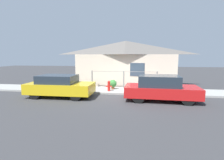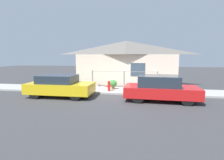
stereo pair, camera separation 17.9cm
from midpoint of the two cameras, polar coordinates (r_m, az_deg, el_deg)
name	(u,v)px [view 2 (the right image)]	position (r m, az deg, el deg)	size (l,w,h in m)	color
ground_plane	(121,95)	(11.11, 3.43, -4.88)	(60.00, 60.00, 0.00)	#38383A
sidewalk	(123,91)	(12.13, 3.93, -3.52)	(24.00, 2.11, 0.12)	#9E9E99
house	(126,50)	(14.48, 5.01, 9.71)	(8.31, 2.23, 3.67)	beige
fence	(124,79)	(12.90, 4.33, 0.48)	(4.90, 0.10, 1.24)	gray
car_left	(60,86)	(10.94, -16.24, -1.81)	(3.92, 1.75, 1.32)	gold
car_right	(160,88)	(9.96, 15.93, -2.58)	(4.01, 1.93, 1.39)	red
fire_hydrant	(109,86)	(11.65, -0.56, -1.86)	(0.42, 0.19, 0.70)	red
potted_plant_near_hydrant	(113,84)	(12.30, 0.77, -1.25)	(0.53, 0.53, 0.67)	#9E5638
potted_plant_by_fence	(77,84)	(13.51, -11.03, -1.16)	(0.36, 0.36, 0.48)	slate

